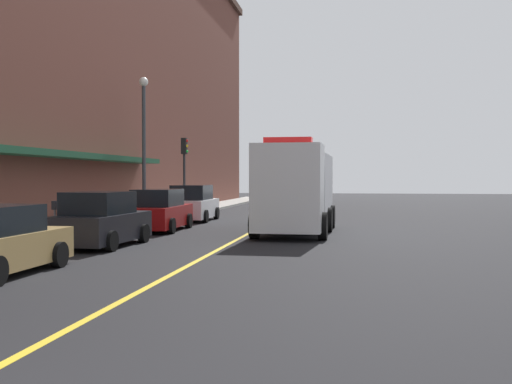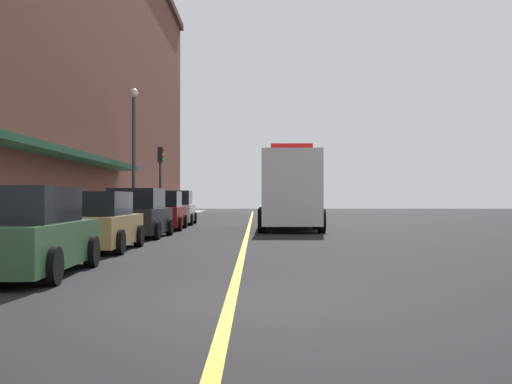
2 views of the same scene
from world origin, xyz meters
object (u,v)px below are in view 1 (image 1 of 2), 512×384
at_px(parking_meter_1, 55,214).
at_px(street_lamp_left, 144,133).
at_px(parked_car_3, 159,211).
at_px(parked_car_2, 101,221).
at_px(parking_meter_0, 176,199).
at_px(traffic_light_near, 184,161).
at_px(box_truck, 297,190).
at_px(parked_car_4, 193,204).

bearing_deg(parking_meter_1, street_lamp_left, 93.44).
bearing_deg(parked_car_3, parked_car_2, 178.41).
bearing_deg(parking_meter_1, parking_meter_0, 90.00).
bearing_deg(traffic_light_near, parked_car_3, -80.98).
height_order(box_truck, parking_meter_1, box_truck).
relative_size(parked_car_4, box_truck, 0.57).
relative_size(parking_meter_0, parking_meter_1, 1.00).
bearing_deg(box_truck, parked_car_3, -89.43).
xyz_separation_m(parking_meter_0, street_lamp_left, (-0.60, -3.26, 3.34)).
bearing_deg(street_lamp_left, parked_car_3, -62.00).
distance_m(box_truck, parking_meter_0, 10.15).
bearing_deg(street_lamp_left, traffic_light_near, 82.08).
xyz_separation_m(parked_car_4, parking_meter_0, (-1.30, 1.31, 0.20)).
height_order(parking_meter_0, parking_meter_1, same).
distance_m(parked_car_4, traffic_light_near, 3.83).
height_order(parking_meter_1, street_lamp_left, street_lamp_left).
distance_m(street_lamp_left, traffic_light_near, 4.96).
distance_m(parking_meter_1, traffic_light_near, 14.89).
bearing_deg(parked_car_4, parking_meter_1, 172.51).
relative_size(parking_meter_0, traffic_light_near, 0.31).
bearing_deg(box_truck, traffic_light_near, -139.19).
height_order(parked_car_4, traffic_light_near, traffic_light_near).
distance_m(box_truck, traffic_light_near, 11.28).
bearing_deg(parked_car_4, traffic_light_near, 22.61).
bearing_deg(box_truck, parking_meter_1, -48.53).
relative_size(parked_car_3, parking_meter_1, 3.40).
height_order(box_truck, traffic_light_near, traffic_light_near).
xyz_separation_m(parked_car_3, street_lamp_left, (-2.02, 3.80, 3.58)).
relative_size(parked_car_4, parking_meter_1, 3.26).
height_order(parked_car_4, street_lamp_left, street_lamp_left).
bearing_deg(parking_meter_0, parked_car_4, -45.14).
distance_m(parked_car_3, parking_meter_0, 7.21).
bearing_deg(parking_meter_0, box_truck, -44.62).
height_order(box_truck, parking_meter_0, box_truck).
bearing_deg(box_truck, street_lamp_left, -115.15).
bearing_deg(parked_car_3, parking_meter_0, 9.82).
relative_size(box_truck, parking_meter_1, 5.76).
bearing_deg(street_lamp_left, parked_car_4, 45.78).
bearing_deg(parking_meter_0, street_lamp_left, -100.42).
distance_m(parking_meter_0, street_lamp_left, 4.71).
height_order(parked_car_3, traffic_light_near, traffic_light_near).
relative_size(parked_car_2, traffic_light_near, 0.98).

